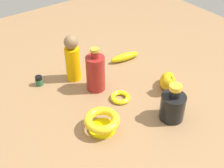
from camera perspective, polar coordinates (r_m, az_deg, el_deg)
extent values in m
plane|color=#936D47|center=(1.24, 0.00, -1.92)|extent=(2.00, 2.00, 0.00)
cylinder|color=maroon|center=(1.23, -3.17, 2.06)|extent=(0.08, 0.08, 0.15)
cylinder|color=maroon|center=(1.18, -3.32, 5.69)|extent=(0.03, 0.03, 0.03)
cylinder|color=gold|center=(1.17, -3.35, 6.55)|extent=(0.04, 0.04, 0.01)
cylinder|color=black|center=(1.13, 11.50, -4.35)|extent=(0.09, 0.09, 0.10)
cylinder|color=black|center=(1.08, 11.94, -1.67)|extent=(0.04, 0.04, 0.03)
cylinder|color=yellow|center=(1.07, 12.10, -0.64)|extent=(0.05, 0.05, 0.02)
cylinder|color=#EDE005|center=(1.09, -1.90, -8.45)|extent=(0.10, 0.10, 0.01)
torus|color=yellow|center=(1.06, -1.95, -6.91)|extent=(0.13, 0.13, 0.03)
ellipsoid|color=gold|center=(1.29, 10.60, 0.60)|extent=(0.12, 0.12, 0.06)
sphere|color=gold|center=(1.24, 10.53, 0.38)|extent=(0.06, 0.06, 0.06)
cone|color=gold|center=(1.22, 11.36, 1.16)|extent=(0.02, 0.02, 0.02)
cone|color=gold|center=(1.22, 9.94, 1.37)|extent=(0.02, 0.02, 0.02)
ellipsoid|color=gold|center=(1.33, 10.74, 1.39)|extent=(0.05, 0.05, 0.02)
ellipsoid|color=#C7BC0E|center=(1.45, 2.49, 5.20)|extent=(0.16, 0.06, 0.04)
cylinder|color=#2C633B|center=(1.32, -13.76, 0.38)|extent=(0.03, 0.03, 0.03)
cylinder|color=#B7AB03|center=(1.32, -13.84, 0.82)|extent=(0.03, 0.03, 0.00)
cylinder|color=black|center=(1.31, -13.89, 1.14)|extent=(0.03, 0.03, 0.01)
cylinder|color=#F3B105|center=(1.30, -7.49, 3.86)|extent=(0.08, 0.08, 0.15)
sphere|color=olive|center=(1.25, -7.88, 7.96)|extent=(0.06, 0.06, 0.06)
torus|color=yellow|center=(1.21, 1.61, -2.58)|extent=(0.08, 0.08, 0.02)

